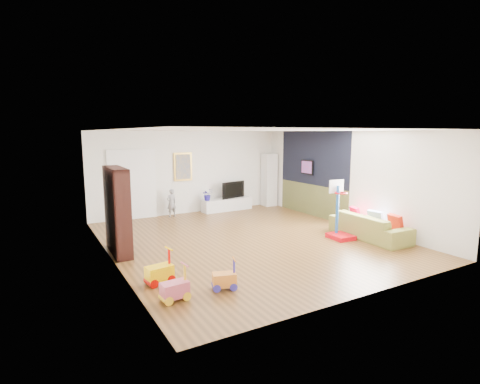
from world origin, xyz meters
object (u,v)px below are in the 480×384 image
media_console (227,204)px  basketball_hoop (342,210)px  sofa (369,226)px  bookshelf (117,211)px

media_console → basketball_hoop: size_ratio=1.20×
media_console → basketball_hoop: 4.64m
sofa → basketball_hoop: bearing=68.2°
basketball_hoop → sofa: bearing=-20.7°
sofa → media_console: bearing=19.9°
media_console → sofa: 5.07m
basketball_hoop → media_console: bearing=104.2°
sofa → bookshelf: bearing=74.1°
sofa → basketball_hoop: size_ratio=1.43×
media_console → bookshelf: bearing=-147.3°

